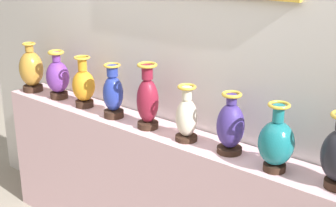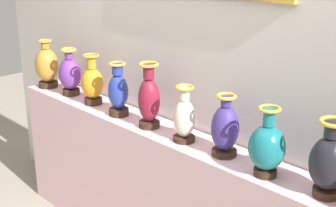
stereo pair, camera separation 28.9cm
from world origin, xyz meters
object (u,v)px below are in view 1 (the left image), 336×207
vase_cobalt (113,94)px  vase_ivory (187,117)px  vase_amber (84,86)px  vase_ochre (31,70)px  vase_indigo (230,126)px  vase_violet (58,77)px  vase_teal (276,143)px  vase_burgundy (148,100)px

vase_cobalt → vase_ivory: size_ratio=1.07×
vase_amber → vase_ivory: size_ratio=1.07×
vase_ochre → vase_indigo: (1.77, 0.02, -0.01)m
vase_amber → vase_cobalt: (0.30, -0.01, 0.01)m
vase_ochre → vase_violet: vase_ochre is taller
vase_violet → vase_teal: vase_teal is taller
vase_ochre → vase_amber: bearing=1.3°
vase_cobalt → vase_teal: bearing=-0.8°
vase_amber → vase_teal: bearing=-1.1°
vase_ochre → vase_cobalt: (0.88, 0.00, -0.01)m
vase_violet → vase_cobalt: size_ratio=0.99×
vase_ochre → vase_teal: (2.06, -0.02, -0.01)m
vase_ochre → vase_burgundy: bearing=0.2°
vase_amber → vase_teal: (1.48, -0.03, 0.00)m
vase_indigo → vase_teal: 0.30m
vase_indigo → vase_burgundy: bearing=-178.3°
vase_cobalt → vase_indigo: vase_cobalt is taller
vase_violet → vase_teal: bearing=-1.1°
vase_teal → vase_ochre: bearing=179.6°
vase_violet → vase_indigo: size_ratio=1.02×
vase_ochre → vase_violet: size_ratio=1.06×
vase_violet → vase_cobalt: (0.59, -0.02, 0.00)m
vase_amber → vase_burgundy: size_ratio=0.87×
vase_burgundy → vase_teal: 0.88m
vase_violet → vase_ivory: bearing=-0.7°
vase_violet → vase_ivory: 1.19m
vase_violet → vase_burgundy: 0.89m
vase_ochre → vase_amber: (0.58, 0.01, -0.02)m
vase_cobalt → vase_indigo: 0.88m
vase_ivory → vase_ochre: bearing=-179.9°
vase_cobalt → vase_ivory: 0.60m
vase_ivory → vase_amber: bearing=179.3°
vase_violet → vase_indigo: vase_violet is taller
vase_burgundy → vase_teal: (0.88, -0.02, -0.03)m
vase_amber → vase_ochre: bearing=-178.7°
vase_ivory → vase_indigo: (0.29, 0.02, 0.01)m
vase_cobalt → vase_teal: size_ratio=0.99×
vase_teal → vase_burgundy: bearing=178.8°
vase_amber → vase_cobalt: size_ratio=1.00×
vase_amber → vase_teal: vase_teal is taller
vase_violet → vase_teal: (1.77, -0.03, -0.01)m
vase_ivory → vase_violet: bearing=179.3°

